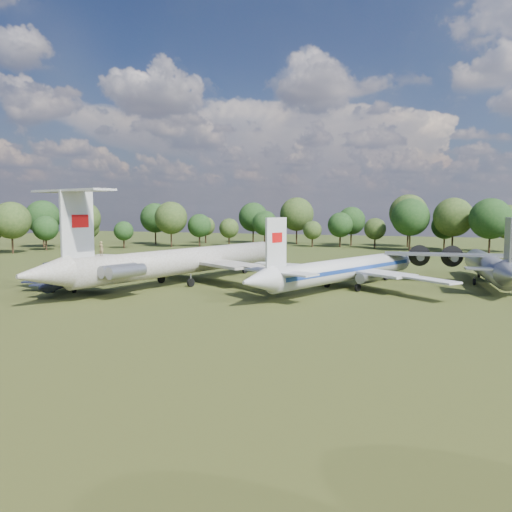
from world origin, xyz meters
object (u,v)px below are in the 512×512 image
(il62_airliner, at_px, (186,266))
(an12_transport, at_px, (489,270))
(small_prop_northwest, at_px, (91,275))
(small_prop_west, at_px, (64,284))
(tu104_jet, at_px, (346,273))
(person_on_il62, at_px, (101,249))

(il62_airliner, height_order, an12_transport, il62_airliner)
(an12_transport, xyz_separation_m, small_prop_northwest, (-60.24, -17.42, -1.22))
(an12_transport, relative_size, small_prop_west, 2.14)
(tu104_jet, distance_m, small_prop_northwest, 40.51)
(small_prop_northwest, bearing_deg, person_on_il62, -35.32)
(il62_airliner, xyz_separation_m, person_on_il62, (-4.79, -14.68, 3.72))
(il62_airliner, bearing_deg, small_prop_west, -114.33)
(an12_transport, distance_m, small_prop_northwest, 62.72)
(person_on_il62, bearing_deg, small_prop_west, -2.36)
(tu104_jet, bearing_deg, person_on_il62, -124.65)
(tu104_jet, bearing_deg, small_prop_northwest, -146.48)
(il62_airliner, height_order, small_prop_northwest, il62_airliner)
(il62_airliner, bearing_deg, an12_transport, 35.40)
(small_prop_west, xyz_separation_m, person_on_il62, (7.35, -1.38, 5.28))
(tu104_jet, height_order, an12_transport, an12_transport)
(small_prop_northwest, bearing_deg, small_prop_west, -60.62)
(il62_airliner, distance_m, person_on_il62, 15.88)
(tu104_jet, distance_m, person_on_il62, 34.60)
(person_on_il62, bearing_deg, il62_airliner, -99.78)
(person_on_il62, bearing_deg, small_prop_northwest, -38.73)
(tu104_jet, bearing_deg, small_prop_west, -131.71)
(small_prop_west, bearing_deg, il62_airliner, 30.49)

